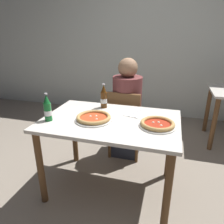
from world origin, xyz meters
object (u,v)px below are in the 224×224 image
at_px(chair_behind_table, 125,121).
at_px(napkin_with_cutlery, 136,114).
at_px(beer_bottle_left, 104,98).
at_px(beer_bottle_center, 48,109).
at_px(pizza_margherita_near, 157,124).
at_px(pizza_marinara_far, 94,118).
at_px(diner_seated, 127,111).
at_px(dining_table_main, 110,131).

bearing_deg(chair_behind_table, napkin_with_cutlery, 115.24).
distance_m(beer_bottle_left, beer_bottle_center, 0.58).
height_order(pizza_margherita_near, pizza_marinara_far, same).
xyz_separation_m(diner_seated, beer_bottle_center, (-0.52, -0.83, 0.27)).
xyz_separation_m(beer_bottle_left, beer_bottle_center, (-0.36, -0.45, 0.00)).
relative_size(dining_table_main, pizza_marinara_far, 3.65).
height_order(dining_table_main, pizza_marinara_far, pizza_marinara_far).
xyz_separation_m(chair_behind_table, diner_seated, (0.00, 0.05, 0.10)).
bearing_deg(pizza_marinara_far, diner_seated, 78.61).
distance_m(chair_behind_table, beer_bottle_center, 1.01).
bearing_deg(napkin_with_cutlery, diner_seated, 111.26).
distance_m(chair_behind_table, napkin_with_cutlery, 0.54).
bearing_deg(chair_behind_table, beer_bottle_center, 58.02).
bearing_deg(diner_seated, pizza_margherita_near, -60.05).
distance_m(chair_behind_table, pizza_marinara_far, 0.74).
height_order(diner_seated, napkin_with_cutlery, diner_seated).
height_order(dining_table_main, beer_bottle_center, beer_bottle_center).
bearing_deg(pizza_margherita_near, napkin_with_cutlery, 134.83).
bearing_deg(chair_behind_table, dining_table_main, 90.89).
relative_size(diner_seated, beer_bottle_center, 4.89).
bearing_deg(pizza_margherita_near, chair_behind_table, 121.96).
distance_m(chair_behind_table, diner_seated, 0.11).
relative_size(chair_behind_table, pizza_marinara_far, 2.58).
bearing_deg(pizza_marinara_far, dining_table_main, 23.40).
height_order(dining_table_main, chair_behind_table, chair_behind_table).
bearing_deg(beer_bottle_left, pizza_margherita_near, -29.31).
bearing_deg(pizza_margherita_near, diner_seated, 119.95).
height_order(pizza_margherita_near, beer_bottle_center, beer_bottle_center).
distance_m(chair_behind_table, beer_bottle_left, 0.52).
distance_m(dining_table_main, chair_behind_table, 0.63).
relative_size(dining_table_main, beer_bottle_center, 4.86).
relative_size(pizza_marinara_far, beer_bottle_left, 1.33).
xyz_separation_m(pizza_margherita_near, pizza_marinara_far, (-0.55, -0.02, -0.00)).
distance_m(diner_seated, beer_bottle_left, 0.50).
bearing_deg(diner_seated, pizza_marinara_far, -101.39).
distance_m(dining_table_main, pizza_marinara_far, 0.20).
height_order(dining_table_main, beer_bottle_left, beer_bottle_left).
distance_m(dining_table_main, pizza_margherita_near, 0.43).
height_order(pizza_marinara_far, beer_bottle_center, beer_bottle_center).
xyz_separation_m(dining_table_main, pizza_margherita_near, (0.41, -0.04, 0.14)).
relative_size(pizza_marinara_far, beer_bottle_center, 1.33).
distance_m(dining_table_main, beer_bottle_left, 0.38).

